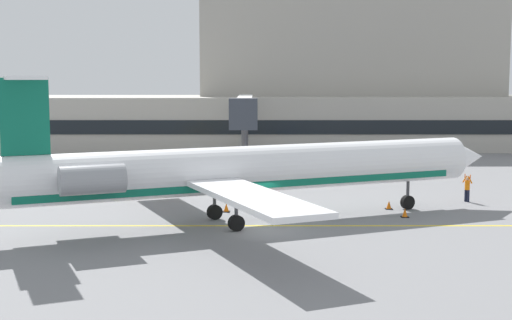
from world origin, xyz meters
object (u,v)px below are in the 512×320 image
Objects in this scene: baggage_tug at (172,162)px; belt_loader at (166,174)px; pushback_tractor at (302,159)px; regional_jet at (239,170)px; marshaller at (468,188)px.

baggage_tug is 9.14m from belt_loader.
regional_jet is at bearing -101.83° from pushback_tractor.
marshaller is at bearing 25.73° from regional_jet.
regional_jet is 25.59m from pushback_tractor.
regional_jet is 9.81× the size of baggage_tug.
belt_loader is (-5.96, 13.70, -2.11)m from regional_jet.
baggage_tug reaches higher than marshaller.
belt_loader reaches higher than marshaller.
pushback_tractor is at bearing 120.09° from marshaller.
baggage_tug is 26.83m from marshaller.
marshaller is (15.39, 7.42, -2.17)m from regional_jet.
regional_jet is 17.32× the size of marshaller.
baggage_tug is at bearing 144.97° from marshaller.
regional_jet is 8.55× the size of pushback_tractor.
baggage_tug is at bearing 93.88° from belt_loader.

